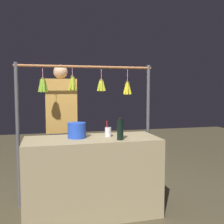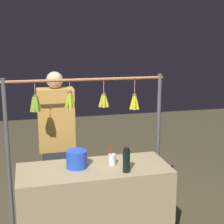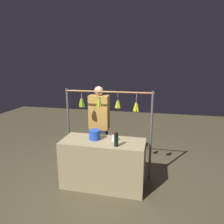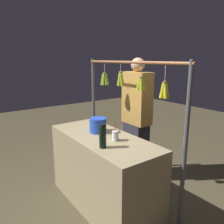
{
  "view_description": "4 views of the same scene",
  "coord_description": "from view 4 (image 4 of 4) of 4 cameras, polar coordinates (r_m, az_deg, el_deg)",
  "views": [
    {
      "loc": [
        0.51,
        2.96,
        1.44
      ],
      "look_at": [
        -0.24,
        0.0,
        1.19
      ],
      "focal_mm": 42.57,
      "sensor_mm": 36.0,
      "label": 1
    },
    {
      "loc": [
        0.61,
        3.14,
        2.17
      ],
      "look_at": [
        -0.19,
        0.0,
        1.45
      ],
      "focal_mm": 54.43,
      "sensor_mm": 36.0,
      "label": 2
    },
    {
      "loc": [
        -0.91,
        3.35,
        2.27
      ],
      "look_at": [
        -0.17,
        0.0,
        1.44
      ],
      "focal_mm": 32.78,
      "sensor_mm": 36.0,
      "label": 3
    },
    {
      "loc": [
        -2.07,
        1.37,
        1.78
      ],
      "look_at": [
        -0.18,
        0.0,
        1.22
      ],
      "focal_mm": 36.29,
      "sensor_mm": 36.0,
      "label": 4
    }
  ],
  "objects": [
    {
      "name": "water_bottle",
      "position": [
        2.28,
        -2.36,
        -6.25
      ],
      "size": [
        0.07,
        0.07,
        0.24
      ],
      "color": "black",
      "rests_on": "market_counter"
    },
    {
      "name": "market_counter",
      "position": [
        2.82,
        -2.27,
        -14.73
      ],
      "size": [
        1.52,
        0.63,
        0.89
      ],
      "primitive_type": "cube",
      "color": "tan",
      "rests_on": "ground"
    },
    {
      "name": "blue_bucket",
      "position": [
        2.77,
        -3.56,
        -3.32
      ],
      "size": [
        0.21,
        0.21,
        0.18
      ],
      "primitive_type": "cylinder",
      "color": "blue",
      "rests_on": "market_counter"
    },
    {
      "name": "display_rack",
      "position": [
        2.79,
        4.22,
        1.76
      ],
      "size": [
        1.74,
        0.11,
        1.77
      ],
      "color": "#4C4C51",
      "rests_on": "ground"
    },
    {
      "name": "vendor_person",
      "position": [
        3.33,
        6.19,
        -2.23
      ],
      "size": [
        0.42,
        0.23,
        1.78
      ],
      "color": "#2D2D38",
      "rests_on": "ground"
    },
    {
      "name": "drink_cup",
      "position": [
        2.49,
        0.88,
        -6.01
      ],
      "size": [
        0.07,
        0.07,
        0.19
      ],
      "color": "silver",
      "rests_on": "market_counter"
    },
    {
      "name": "ground_plane",
      "position": [
        3.06,
        -2.19,
        -22.12
      ],
      "size": [
        12.0,
        12.0,
        0.0
      ],
      "primitive_type": "plane",
      "color": "#4E462F"
    }
  ]
}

